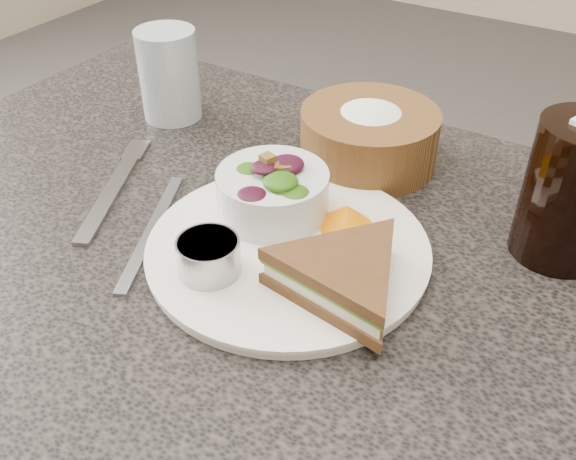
{
  "coord_description": "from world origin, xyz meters",
  "views": [
    {
      "loc": [
        0.28,
        -0.4,
        1.15
      ],
      "look_at": [
        0.02,
        0.01,
        0.78
      ],
      "focal_mm": 40.0,
      "sensor_mm": 36.0,
      "label": 1
    }
  ],
  "objects_px": {
    "dinner_plate": "(288,250)",
    "water_glass": "(169,75)",
    "salad_bowl": "(272,186)",
    "dressing_ramekin": "(209,257)",
    "cola_glass": "(574,186)",
    "sandwich": "(344,276)",
    "bread_basket": "(370,128)"
  },
  "relations": [
    {
      "from": "cola_glass",
      "to": "water_glass",
      "type": "relative_size",
      "value": 1.29
    },
    {
      "from": "salad_bowl",
      "to": "sandwich",
      "type": "bearing_deg",
      "value": -30.98
    },
    {
      "from": "salad_bowl",
      "to": "dinner_plate",
      "type": "bearing_deg",
      "value": -42.38
    },
    {
      "from": "dressing_ramekin",
      "to": "bread_basket",
      "type": "bearing_deg",
      "value": 83.49
    },
    {
      "from": "dinner_plate",
      "to": "water_glass",
      "type": "xyz_separation_m",
      "value": [
        -0.28,
        0.17,
        0.05
      ]
    },
    {
      "from": "sandwich",
      "to": "cola_glass",
      "type": "bearing_deg",
      "value": 59.92
    },
    {
      "from": "dinner_plate",
      "to": "bread_basket",
      "type": "distance_m",
      "value": 0.2
    },
    {
      "from": "cola_glass",
      "to": "water_glass",
      "type": "height_order",
      "value": "cola_glass"
    },
    {
      "from": "bread_basket",
      "to": "cola_glass",
      "type": "xyz_separation_m",
      "value": [
        0.23,
        -0.05,
        0.03
      ]
    },
    {
      "from": "sandwich",
      "to": "salad_bowl",
      "type": "xyz_separation_m",
      "value": [
        -0.12,
        0.07,
        0.01
      ]
    },
    {
      "from": "cola_glass",
      "to": "water_glass",
      "type": "distance_m",
      "value": 0.51
    },
    {
      "from": "salad_bowl",
      "to": "bread_basket",
      "type": "height_order",
      "value": "bread_basket"
    },
    {
      "from": "sandwich",
      "to": "cola_glass",
      "type": "height_order",
      "value": "cola_glass"
    },
    {
      "from": "dinner_plate",
      "to": "bread_basket",
      "type": "height_order",
      "value": "bread_basket"
    },
    {
      "from": "water_glass",
      "to": "dinner_plate",
      "type": "bearing_deg",
      "value": -30.87
    },
    {
      "from": "water_glass",
      "to": "cola_glass",
      "type": "bearing_deg",
      "value": -3.09
    },
    {
      "from": "cola_glass",
      "to": "water_glass",
      "type": "bearing_deg",
      "value": 176.91
    },
    {
      "from": "salad_bowl",
      "to": "dressing_ramekin",
      "type": "height_order",
      "value": "salad_bowl"
    },
    {
      "from": "cola_glass",
      "to": "salad_bowl",
      "type": "bearing_deg",
      "value": -158.16
    },
    {
      "from": "sandwich",
      "to": "salad_bowl",
      "type": "height_order",
      "value": "salad_bowl"
    },
    {
      "from": "salad_bowl",
      "to": "water_glass",
      "type": "relative_size",
      "value": 0.98
    },
    {
      "from": "bread_basket",
      "to": "water_glass",
      "type": "xyz_separation_m",
      "value": [
        -0.27,
        -0.03,
        0.01
      ]
    },
    {
      "from": "sandwich",
      "to": "dressing_ramekin",
      "type": "xyz_separation_m",
      "value": [
        -0.12,
        -0.04,
        -0.0
      ]
    },
    {
      "from": "dressing_ramekin",
      "to": "cola_glass",
      "type": "bearing_deg",
      "value": 39.25
    },
    {
      "from": "dinner_plate",
      "to": "water_glass",
      "type": "height_order",
      "value": "water_glass"
    },
    {
      "from": "salad_bowl",
      "to": "dressing_ramekin",
      "type": "bearing_deg",
      "value": -89.68
    },
    {
      "from": "dinner_plate",
      "to": "dressing_ramekin",
      "type": "bearing_deg",
      "value": -120.15
    },
    {
      "from": "dinner_plate",
      "to": "salad_bowl",
      "type": "xyz_separation_m",
      "value": [
        -0.04,
        0.04,
        0.04
      ]
    },
    {
      "from": "dinner_plate",
      "to": "water_glass",
      "type": "relative_size",
      "value": 2.34
    },
    {
      "from": "dressing_ramekin",
      "to": "cola_glass",
      "type": "relative_size",
      "value": 0.39
    },
    {
      "from": "dressing_ramekin",
      "to": "water_glass",
      "type": "xyz_separation_m",
      "value": [
        -0.24,
        0.24,
        0.03
      ]
    },
    {
      "from": "bread_basket",
      "to": "cola_glass",
      "type": "distance_m",
      "value": 0.24
    }
  ]
}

